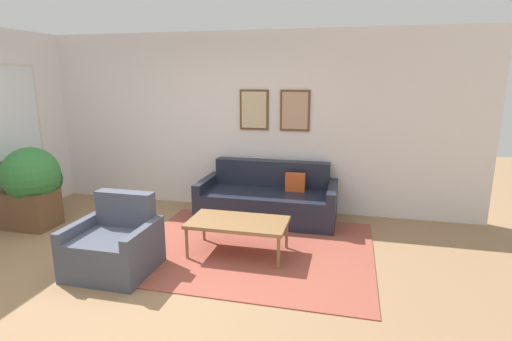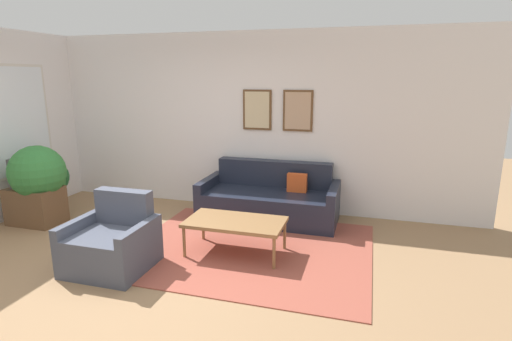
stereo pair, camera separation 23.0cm
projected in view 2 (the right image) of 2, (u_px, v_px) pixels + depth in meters
ground_plane at (136, 274)px, 4.22m from camera, size 16.00×16.00×0.00m
area_rug at (250, 249)px, 4.83m from camera, size 2.85×2.34×0.01m
wall_back at (220, 121)px, 6.26m from camera, size 8.00×0.09×2.70m
couch at (270, 200)px, 5.82m from camera, size 1.97×0.90×0.81m
coffee_table at (235, 223)px, 4.63m from camera, size 1.14×0.62×0.41m
tv_stand at (36, 205)px, 5.64m from camera, size 0.70×0.48×0.52m
tv at (32, 173)px, 5.54m from camera, size 0.55×0.28×0.41m
armchair at (112, 244)px, 4.32m from camera, size 0.84×0.76×0.81m
potted_plant_tall at (38, 174)px, 5.55m from camera, size 0.75×0.75×1.12m
potted_plant_by_window at (51, 179)px, 6.01m from camera, size 0.51×0.51×0.81m
potted_plant_small at (46, 184)px, 5.82m from camera, size 0.55×0.55×0.81m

